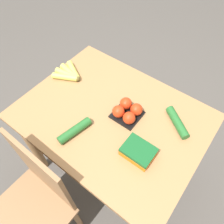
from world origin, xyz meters
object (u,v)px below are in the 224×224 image
cucumber_far (177,122)px  carrot_bag (138,151)px  tomato_pack (127,111)px  banana_bunch (69,74)px  cucumber_near (75,130)px  chair (36,203)px

cucumber_far → carrot_bag: bearing=75.5°
tomato_pack → cucumber_far: 0.28m
banana_bunch → cucumber_far: bearing=-173.6°
carrot_bag → cucumber_near: size_ratio=0.78×
chair → cucumber_far: size_ratio=4.98×
banana_bunch → cucumber_near: cucumber_near is taller
tomato_pack → carrot_bag: size_ratio=0.97×
carrot_bag → cucumber_far: size_ratio=0.84×
banana_bunch → tomato_pack: 0.49m
banana_bunch → cucumber_far: 0.75m
chair → cucumber_far: bearing=62.3°
chair → cucumber_far: chair is taller
banana_bunch → cucumber_near: 0.44m
banana_bunch → cucumber_far: cucumber_far is taller
banana_bunch → chair: bearing=115.7°
chair → banana_bunch: (0.33, -0.67, 0.29)m
tomato_pack → cucumber_near: (0.16, 0.27, -0.02)m
chair → carrot_bag: size_ratio=5.92×
cucumber_near → cucumber_far: bearing=-137.3°
carrot_bag → chair: bearing=54.3°
cucumber_near → carrot_bag: bearing=-163.6°
tomato_pack → carrot_bag: 0.25m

